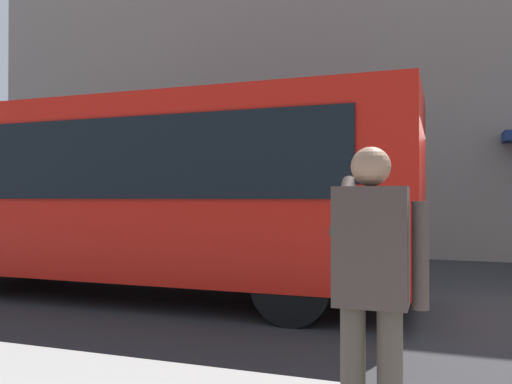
# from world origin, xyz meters

# --- Properties ---
(ground_plane) EXTENTS (60.00, 60.00, 0.00)m
(ground_plane) POSITION_xyz_m (0.00, 0.00, 0.00)
(ground_plane) COLOR #2B2B2D
(building_facade_far) EXTENTS (28.00, 1.55, 12.00)m
(building_facade_far) POSITION_xyz_m (-0.02, -6.80, 5.99)
(building_facade_far) COLOR gray
(building_facade_far) RESTS_ON ground_plane
(red_bus) EXTENTS (9.05, 2.54, 3.08)m
(red_bus) POSITION_xyz_m (4.83, 0.25, 1.68)
(red_bus) COLOR red
(red_bus) RESTS_ON ground_plane
(pedestrian_photographer) EXTENTS (0.53, 0.52, 1.70)m
(pedestrian_photographer) POSITION_xyz_m (0.44, 4.57, 1.14)
(pedestrian_photographer) COLOR #4C4238
(pedestrian_photographer) RESTS_ON sidewalk_curb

